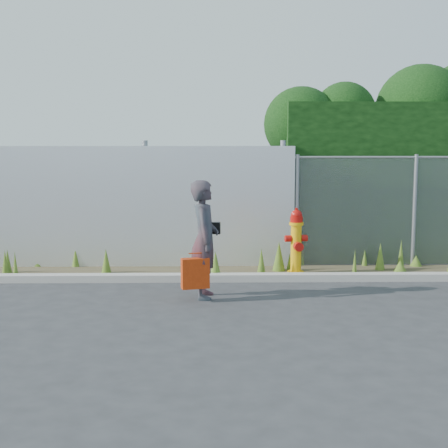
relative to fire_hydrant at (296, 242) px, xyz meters
The scene contains 8 objects.
ground 2.55m from the fire_hydrant, 112.55° to the right, with size 80.00×80.00×0.00m, color #323234.
curb 1.18m from the fire_hydrant, 152.64° to the right, with size 16.00×0.22×0.12m, color #ABA39A.
weed_strip 0.85m from the fire_hydrant, 163.70° to the left, with size 16.00×1.36×0.54m.
corrugated_fence 4.29m from the fire_hydrant, behind, with size 8.50×0.21×2.30m.
fire_hydrant is the anchor object (origin of this frame).
woman 2.23m from the fire_hydrant, 134.60° to the right, with size 0.63×0.41×1.73m, color #0D4E57.
red_tote_bag 2.48m from the fire_hydrant, 132.71° to the right, with size 0.39×0.14×0.52m.
black_shoulder_bag 2.03m from the fire_hydrant, 136.25° to the right, with size 0.23×0.10×0.17m.
Camera 1 is at (-0.46, -8.23, 2.26)m, focal length 50.00 mm.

